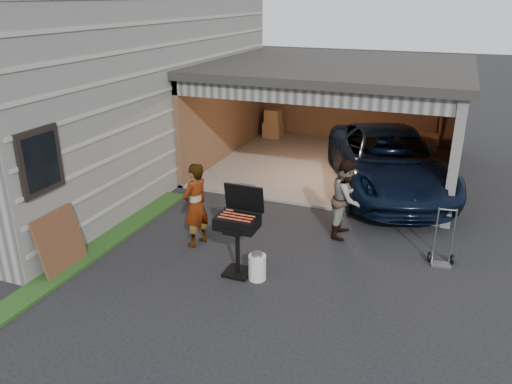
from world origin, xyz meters
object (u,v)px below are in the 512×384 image
plywood_panel (60,242)px  hand_truck (442,254)px  minivan (388,163)px  man (346,199)px  bbq_grill (238,225)px  propane_tank (257,267)px  woman (196,205)px

plywood_panel → hand_truck: bearing=23.1°
minivan → man: bearing=-118.9°
bbq_grill → propane_tank: size_ratio=3.44×
minivan → woman: size_ratio=3.18×
woman → plywood_panel: (-1.76, -1.72, -0.29)m
minivan → plywood_panel: bearing=-148.7°
woman → bbq_grill: bearing=74.8°
hand_truck → bbq_grill: bearing=-162.3°
minivan → woman: bearing=-145.3°
hand_truck → minivan: bearing=104.8°
man → plywood_panel: man is taller
woman → man: 2.97m
bbq_grill → propane_tank: bbq_grill is taller
minivan → bbq_grill: 5.29m
plywood_panel → woman: bearing=44.3°
bbq_grill → hand_truck: size_ratio=1.46×
propane_tank → hand_truck: hand_truck is taller
bbq_grill → plywood_panel: size_ratio=1.43×
minivan → hand_truck: (1.45, -3.33, -0.53)m
propane_tank → plywood_panel: (-3.33, -0.95, 0.31)m
woman → hand_truck: woman is taller
man → bbq_grill: size_ratio=1.01×
man → bbq_grill: man is taller
minivan → propane_tank: 5.27m
man → propane_tank: 2.52m
woman → hand_truck: bearing=117.1°
minivan → plywood_panel: 7.66m
bbq_grill → plywood_panel: bearing=-160.9°
bbq_grill → minivan: bearing=69.7°
minivan → bbq_grill: (-1.83, -4.96, 0.20)m
minivan → propane_tank: (-1.45, -5.04, -0.50)m
propane_tank → hand_truck: bearing=30.5°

